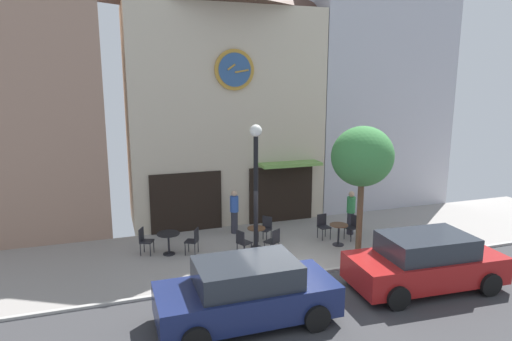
% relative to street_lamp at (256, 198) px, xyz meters
% --- Properties ---
extents(ground_plane, '(28.13, 10.31, 0.13)m').
position_rel_street_lamp_xyz_m(ground_plane, '(0.74, -0.91, -2.30)').
color(ground_plane, gray).
extents(clock_building, '(7.82, 4.20, 10.45)m').
position_rel_street_lamp_xyz_m(clock_building, '(0.57, 5.65, 3.12)').
color(clock_building, beige).
rests_on(clock_building, ground_plane).
extents(neighbor_building_left, '(6.29, 4.90, 11.89)m').
position_rel_street_lamp_xyz_m(neighbor_building_left, '(-7.29, 6.70, 3.67)').
color(neighbor_building_left, '#9E7A66').
rests_on(neighbor_building_left, ground_plane).
extents(neighbor_building_right, '(6.49, 4.99, 11.16)m').
position_rel_street_lamp_xyz_m(neighbor_building_right, '(7.76, 6.74, 3.30)').
color(neighbor_building_right, '#B2B2BC').
rests_on(neighbor_building_right, ground_plane).
extents(street_lamp, '(0.36, 0.36, 4.48)m').
position_rel_street_lamp_xyz_m(street_lamp, '(0.00, 0.00, 0.00)').
color(street_lamp, black).
rests_on(street_lamp, ground_plane).
extents(street_tree, '(2.06, 1.86, 4.31)m').
position_rel_street_lamp_xyz_m(street_tree, '(3.66, 0.06, 1.03)').
color(street_tree, brown).
rests_on(street_tree, ground_plane).
extents(cafe_table_center, '(0.76, 0.76, 0.74)m').
position_rel_street_lamp_xyz_m(cafe_table_center, '(-2.39, 2.05, -1.73)').
color(cafe_table_center, black).
rests_on(cafe_table_center, ground_plane).
extents(cafe_table_center_left, '(0.63, 0.63, 0.73)m').
position_rel_street_lamp_xyz_m(cafe_table_center_left, '(0.58, 1.65, -1.79)').
color(cafe_table_center_left, black).
rests_on(cafe_table_center_left, ground_plane).
extents(cafe_table_near_curb, '(0.65, 0.65, 0.76)m').
position_rel_street_lamp_xyz_m(cafe_table_near_curb, '(3.42, 0.98, -1.76)').
color(cafe_table_near_curb, black).
rests_on(cafe_table_near_curb, ground_plane).
extents(cafe_chair_curbside, '(0.53, 0.53, 0.90)m').
position_rel_street_lamp_xyz_m(cafe_chair_curbside, '(-3.16, 2.33, -1.75)').
color(cafe_chair_curbside, black).
rests_on(cafe_chair_curbside, ground_plane).
extents(cafe_chair_outer, '(0.49, 0.49, 0.90)m').
position_rel_street_lamp_xyz_m(cafe_chair_outer, '(4.21, 1.35, -1.75)').
color(cafe_chair_outer, black).
rests_on(cafe_chair_outer, ground_plane).
extents(cafe_chair_by_entrance, '(0.55, 0.55, 0.90)m').
position_rel_street_lamp_xyz_m(cafe_chair_by_entrance, '(0.92, 0.86, -1.75)').
color(cafe_chair_by_entrance, black).
rests_on(cafe_chair_by_entrance, ground_plane).
extents(cafe_chair_under_awning, '(0.43, 0.43, 0.90)m').
position_rel_street_lamp_xyz_m(cafe_chair_under_awning, '(3.22, 1.80, -1.75)').
color(cafe_chair_under_awning, black).
rests_on(cafe_chair_under_awning, ground_plane).
extents(cafe_chair_left_end, '(0.56, 0.56, 0.90)m').
position_rel_street_lamp_xyz_m(cafe_chair_left_end, '(1.13, 2.21, -1.75)').
color(cafe_chair_left_end, black).
rests_on(cafe_chair_left_end, ground_plane).
extents(cafe_chair_near_lamp, '(0.53, 0.53, 0.90)m').
position_rel_street_lamp_xyz_m(cafe_chair_near_lamp, '(-0.10, 1.10, -1.75)').
color(cafe_chair_near_lamp, black).
rests_on(cafe_chair_near_lamp, ground_plane).
extents(cafe_chair_right_end, '(0.54, 0.54, 0.90)m').
position_rel_street_lamp_xyz_m(cafe_chair_right_end, '(-1.59, 1.79, -1.75)').
color(cafe_chair_right_end, black).
rests_on(cafe_chair_right_end, ground_plane).
extents(pedestrian_green, '(0.37, 0.37, 1.67)m').
position_rel_street_lamp_xyz_m(pedestrian_green, '(4.42, 1.88, -1.41)').
color(pedestrian_green, '#2D2D38').
rests_on(pedestrian_green, ground_plane).
extents(pedestrian_blue, '(0.36, 0.36, 1.67)m').
position_rel_street_lamp_xyz_m(pedestrian_blue, '(0.28, 3.39, -1.41)').
color(pedestrian_blue, '#2D2D38').
rests_on(pedestrian_blue, ground_plane).
extents(parked_car_navy, '(4.31, 2.04, 1.55)m').
position_rel_street_lamp_xyz_m(parked_car_navy, '(-1.19, -2.84, -1.51)').
color(parked_car_navy, navy).
rests_on(parked_car_navy, ground_plane).
extents(parked_car_red, '(4.39, 2.21, 1.55)m').
position_rel_street_lamp_xyz_m(parked_car_red, '(4.08, -2.70, -1.51)').
color(parked_car_red, maroon).
rests_on(parked_car_red, ground_plane).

